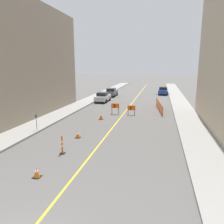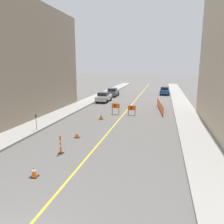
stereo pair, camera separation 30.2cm
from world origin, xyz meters
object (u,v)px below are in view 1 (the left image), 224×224
object	(u,v)px
arrow_barricade_secondary	(131,108)
parked_car_curb_far	(163,91)
traffic_cone_second	(78,135)
delineator_post_front	(62,146)
arrow_barricade_primary	(115,106)
traffic_cone_third	(101,116)
parked_car_curb_near	(103,97)
traffic_cone_nearest	(37,173)
parking_meter_near_curb	(36,119)
parked_car_curb_mid	(111,92)

from	to	relation	value
arrow_barricade_secondary	parked_car_curb_far	bearing A→B (deg)	76.16
traffic_cone_second	delineator_post_front	distance (m)	3.40
arrow_barricade_primary	parked_car_curb_far	world-z (taller)	parked_car_curb_far
traffic_cone_third	delineator_post_front	bearing A→B (deg)	-89.91
traffic_cone_second	parked_car_curb_near	xyz separation A→B (m)	(-2.71, 18.29, 0.54)
arrow_barricade_secondary	parked_car_curb_far	distance (m)	21.01
traffic_cone_nearest	parking_meter_near_curb	distance (m)	8.80
parking_meter_near_curb	arrow_barricade_primary	bearing A→B (deg)	57.93
traffic_cone_third	parked_car_curb_near	bearing A→B (deg)	103.88
traffic_cone_third	parked_car_curb_mid	distance (m)	18.76
arrow_barricade_primary	parked_car_curb_far	distance (m)	21.36
traffic_cone_third	delineator_post_front	xyz separation A→B (m)	(0.02, -9.93, 0.20)
parked_car_curb_far	parked_car_curb_near	bearing A→B (deg)	-127.26
parked_car_curb_near	parking_meter_near_curb	world-z (taller)	parked_car_curb_near
delineator_post_front	parked_car_curb_near	xyz separation A→B (m)	(-2.92, 21.68, 0.25)
parked_car_curb_near	traffic_cone_third	bearing A→B (deg)	-75.63
arrow_barricade_secondary	parking_meter_near_curb	bearing A→B (deg)	-134.23
parked_car_curb_mid	arrow_barricade_primary	bearing A→B (deg)	-77.08
parked_car_curb_far	delineator_post_front	bearing A→B (deg)	-99.09
arrow_barricade_secondary	parked_car_curb_far	world-z (taller)	parked_car_curb_far
arrow_barricade_primary	parked_car_curb_far	xyz separation A→B (m)	(5.89, 20.53, -0.16)
traffic_cone_second	parked_car_curb_near	size ratio (longest dim) A/B	0.12
traffic_cone_second	parking_meter_near_curb	size ratio (longest dim) A/B	0.37
traffic_cone_third	arrow_barricade_primary	bearing A→B (deg)	71.48
traffic_cone_nearest	parking_meter_near_curb	size ratio (longest dim) A/B	0.38
traffic_cone_third	parked_car_curb_near	size ratio (longest dim) A/B	0.17
traffic_cone_third	parking_meter_near_curb	bearing A→B (deg)	-127.94
traffic_cone_nearest	arrow_barricade_primary	size ratio (longest dim) A/B	0.41
traffic_cone_nearest	parked_car_curb_near	xyz separation A→B (m)	(-2.98, 24.95, 0.53)
parked_car_curb_mid	parking_meter_near_curb	bearing A→B (deg)	-94.89
parked_car_curb_far	traffic_cone_nearest	bearing A→B (deg)	-98.00
delineator_post_front	arrow_barricade_primary	world-z (taller)	arrow_barricade_primary
traffic_cone_second	arrow_barricade_primary	size ratio (longest dim) A/B	0.40
arrow_barricade_secondary	parking_meter_near_curb	distance (m)	11.36
arrow_barricade_secondary	parking_meter_near_curb	size ratio (longest dim) A/B	0.81
parked_car_curb_far	arrow_barricade_secondary	bearing A→B (deg)	-98.11
traffic_cone_second	parked_car_curb_mid	distance (m)	25.22
delineator_post_front	traffic_cone_nearest	bearing A→B (deg)	-89.01
parked_car_curb_far	parking_meter_near_curb	world-z (taller)	parked_car_curb_far
traffic_cone_third	parked_car_curb_far	size ratio (longest dim) A/B	0.16
arrow_barricade_primary	parked_car_curb_near	distance (m)	9.60
traffic_cone_second	parked_car_curb_mid	bearing A→B (deg)	96.33
delineator_post_front	arrow_barricade_secondary	world-z (taller)	delineator_post_front
parked_car_curb_near	parking_meter_near_curb	xyz separation A→B (m)	(-1.54, -17.45, 0.36)
arrow_barricade_primary	arrow_barricade_secondary	bearing A→B (deg)	-6.05
traffic_cone_third	traffic_cone_nearest	bearing A→B (deg)	-89.69
delineator_post_front	parked_car_curb_mid	xyz separation A→B (m)	(-2.99, 28.44, 0.25)
parking_meter_near_curb	traffic_cone_nearest	bearing A→B (deg)	-58.95
traffic_cone_second	arrow_barricade_secondary	distance (m)	9.96
parked_car_curb_mid	parked_car_curb_far	distance (m)	11.05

